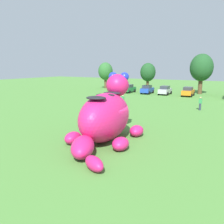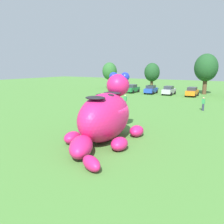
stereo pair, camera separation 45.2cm
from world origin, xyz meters
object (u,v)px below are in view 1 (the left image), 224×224
(car_blue, at_px, (147,89))
(car_silver, at_px, (165,90))
(car_green, at_px, (128,89))
(car_orange, at_px, (188,92))
(giant_inflatable_creature, at_px, (105,116))
(spectator_near_inflatable, at_px, (200,104))
(spectator_mid_field, at_px, (123,101))

(car_blue, height_order, car_silver, same)
(car_green, xyz_separation_m, car_orange, (12.23, 0.31, 0.00))
(giant_inflatable_creature, bearing_deg, car_orange, 91.12)
(giant_inflatable_creature, relative_size, spectator_near_inflatable, 5.53)
(car_blue, xyz_separation_m, car_orange, (8.11, 0.07, 0.00))
(car_green, xyz_separation_m, car_silver, (7.79, 0.43, 0.00))
(giant_inflatable_creature, relative_size, car_silver, 2.28)
(car_silver, xyz_separation_m, spectator_near_inflatable, (9.02, -13.81, -0.01))
(car_blue, distance_m, car_orange, 8.11)
(giant_inflatable_creature, xyz_separation_m, car_orange, (-0.59, 30.06, -0.98))
(car_blue, distance_m, spectator_near_inflatable, 18.61)
(car_blue, relative_size, spectator_near_inflatable, 2.46)
(car_green, relative_size, car_silver, 0.99)
(giant_inflatable_creature, xyz_separation_m, car_green, (-12.82, 29.75, -0.98))
(spectator_near_inflatable, bearing_deg, spectator_mid_field, -162.17)
(car_green, xyz_separation_m, car_blue, (4.12, 0.24, 0.00))
(car_blue, height_order, spectator_mid_field, car_blue)
(spectator_mid_field, bearing_deg, giant_inflatable_creature, -67.42)
(giant_inflatable_creature, distance_m, car_silver, 30.62)
(giant_inflatable_creature, distance_m, spectator_near_inflatable, 16.88)
(giant_inflatable_creature, xyz_separation_m, spectator_near_inflatable, (3.99, 16.38, -0.99))
(car_blue, xyz_separation_m, spectator_mid_field, (3.16, -16.68, -0.01))
(car_blue, bearing_deg, car_silver, 2.93)
(car_blue, xyz_separation_m, spectator_near_inflatable, (12.69, -13.62, -0.01))
(car_orange, relative_size, spectator_near_inflatable, 2.44)
(car_green, height_order, car_blue, same)
(car_green, distance_m, spectator_mid_field, 17.98)
(car_blue, relative_size, car_silver, 1.01)
(car_silver, xyz_separation_m, spectator_mid_field, (-0.51, -16.87, -0.01))
(car_green, bearing_deg, giant_inflatable_creature, -66.69)
(spectator_near_inflatable, bearing_deg, car_blue, 132.97)
(car_silver, height_order, spectator_mid_field, car_silver)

